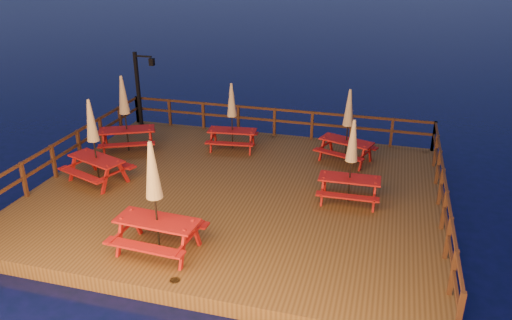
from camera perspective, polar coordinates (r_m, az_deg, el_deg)
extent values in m
plane|color=black|center=(15.38, -2.17, -4.73)|extent=(500.00, 500.00, 0.00)
cube|color=#4E3519|center=(15.28, -2.18, -4.07)|extent=(12.00, 10.00, 0.40)
cylinder|color=#3A1C12|center=(21.41, -12.83, 2.23)|extent=(0.24, 0.24, 1.40)
cylinder|color=#3A1C12|center=(11.98, -9.03, -16.08)|extent=(0.24, 0.24, 1.40)
cylinder|color=#3A1C12|center=(19.51, 1.90, 0.68)|extent=(0.24, 0.24, 1.40)
cylinder|color=#3A1C12|center=(19.11, 18.44, -1.10)|extent=(0.24, 0.24, 1.40)
cube|color=#3A1C12|center=(19.13, 2.15, 5.80)|extent=(11.70, 0.06, 0.09)
cube|color=#3A1C12|center=(19.27, 2.13, 4.54)|extent=(11.70, 0.06, 0.09)
cube|color=#3A1C12|center=(20.80, -10.56, 5.45)|extent=(0.10, 0.10, 1.10)
cube|color=#3A1C12|center=(19.29, 2.13, 4.39)|extent=(0.10, 0.10, 1.10)
cube|color=#3A1C12|center=(18.84, 16.12, 2.97)|extent=(0.10, 0.10, 1.10)
cube|color=#3A1C12|center=(17.33, -21.04, 2.27)|extent=(0.06, 9.70, 0.09)
cube|color=#3A1C12|center=(17.49, -20.83, 0.91)|extent=(0.06, 9.70, 0.09)
cube|color=#3A1C12|center=(17.51, -20.81, 0.75)|extent=(0.10, 0.10, 1.10)
cube|color=#3A1C12|center=(20.53, -14.68, 4.82)|extent=(0.10, 0.10, 1.10)
cube|color=#3A1C12|center=(14.24, 20.82, -2.27)|extent=(0.06, 9.70, 0.09)
cube|color=#3A1C12|center=(14.43, 20.56, -3.86)|extent=(0.06, 9.70, 0.09)
cube|color=#3A1C12|center=(11.14, 21.76, -13.08)|extent=(0.10, 0.10, 1.10)
cube|color=#3A1C12|center=(14.45, 20.53, -4.06)|extent=(0.10, 0.10, 1.10)
cube|color=#3A1C12|center=(18.00, 19.79, 1.51)|extent=(0.10, 0.10, 1.10)
cube|color=black|center=(20.67, -13.31, 7.85)|extent=(0.12, 0.12, 3.00)
cube|color=black|center=(20.20, -12.78, 11.49)|extent=(0.70, 0.06, 0.06)
cube|color=black|center=(20.08, -11.83, 10.92)|extent=(0.18, 0.18, 0.28)
sphere|color=#F6C362|center=(20.08, -11.83, 10.92)|extent=(0.14, 0.14, 0.14)
cube|color=maroon|center=(12.15, -11.26, -6.83)|extent=(2.03, 0.88, 0.06)
cube|color=maroon|center=(12.81, -9.70, -6.71)|extent=(2.01, 0.42, 0.06)
cube|color=maroon|center=(11.85, -12.70, -9.73)|extent=(2.01, 0.42, 0.06)
cube|color=maroon|center=(13.02, -13.55, -6.98)|extent=(0.07, 0.11, 0.83)
cube|color=maroon|center=(12.50, -15.29, -8.55)|extent=(0.07, 0.11, 0.83)
cube|color=maroon|center=(12.29, -6.85, -8.39)|extent=(0.07, 0.11, 0.83)
cube|color=maroon|center=(11.75, -8.37, -10.15)|extent=(0.07, 0.11, 0.83)
cylinder|color=black|center=(11.89, -11.47, -4.53)|extent=(0.05, 0.05, 2.77)
cone|color=tan|center=(11.55, -11.77, -1.13)|extent=(0.40, 0.40, 1.39)
sphere|color=black|center=(11.30, -12.04, 1.83)|extent=(0.08, 0.08, 0.08)
cube|color=maroon|center=(17.14, 10.30, 2.16)|extent=(1.90, 1.22, 0.05)
cube|color=maroon|center=(17.76, 11.03, 1.84)|extent=(1.76, 0.83, 0.05)
cube|color=maroon|center=(16.75, 9.38, 0.62)|extent=(1.76, 0.83, 0.05)
cube|color=maroon|center=(17.83, 8.51, 1.87)|extent=(0.09, 0.11, 0.74)
cube|color=maroon|center=(17.29, 7.55, 1.22)|extent=(0.09, 0.11, 0.74)
cube|color=maroon|center=(17.30, 12.87, 0.83)|extent=(0.09, 0.11, 0.74)
cube|color=maroon|center=(16.74, 12.02, 0.12)|extent=(0.09, 0.11, 0.74)
cylinder|color=black|center=(16.97, 10.42, 3.70)|extent=(0.04, 0.04, 2.46)
cone|color=tan|center=(16.76, 10.59, 5.91)|extent=(0.35, 0.35, 1.23)
sphere|color=black|center=(16.59, 10.74, 7.79)|extent=(0.07, 0.07, 0.07)
cube|color=maroon|center=(16.15, -17.80, 0.16)|extent=(2.00, 1.32, 0.05)
cube|color=maroon|center=(16.61, -15.99, -0.13)|extent=(1.86, 0.91, 0.05)
cube|color=maroon|center=(15.95, -19.41, -1.59)|extent=(1.86, 0.91, 0.05)
cube|color=maroon|center=(17.07, -18.35, -0.06)|extent=(0.09, 0.12, 0.78)
cube|color=maroon|center=(16.72, -20.19, -0.83)|extent=(0.09, 0.12, 0.78)
cube|color=maroon|center=(15.92, -14.94, -1.37)|extent=(0.09, 0.12, 0.78)
cube|color=maroon|center=(15.54, -16.84, -2.23)|extent=(0.09, 0.12, 0.78)
cylinder|color=black|center=(15.96, -18.03, 1.87)|extent=(0.05, 0.05, 2.60)
cone|color=tan|center=(15.72, -18.36, 4.33)|extent=(0.37, 0.37, 1.30)
sphere|color=black|center=(15.54, -18.64, 6.42)|extent=(0.07, 0.07, 0.07)
cube|color=maroon|center=(18.30, -14.56, 3.38)|extent=(2.06, 1.50, 0.05)
cube|color=maroon|center=(19.01, -14.34, 3.13)|extent=(1.86, 1.10, 0.05)
cube|color=maroon|center=(17.81, -14.58, 1.71)|extent=(1.86, 1.10, 0.05)
cube|color=maroon|center=(18.85, -16.79, 2.42)|extent=(0.10, 0.12, 0.80)
cube|color=maroon|center=(18.20, -17.00, 1.63)|extent=(0.10, 0.12, 0.80)
cube|color=maroon|center=(18.71, -11.93, 2.78)|extent=(0.10, 0.12, 0.80)
cube|color=maroon|center=(18.05, -11.97, 1.99)|extent=(0.10, 0.12, 0.80)
cylinder|color=black|center=(18.13, -14.73, 4.96)|extent=(0.05, 0.05, 2.67)
cone|color=tan|center=(17.91, -14.97, 7.22)|extent=(0.38, 0.38, 1.34)
sphere|color=black|center=(17.76, -15.18, 9.14)|extent=(0.07, 0.07, 0.07)
cube|color=maroon|center=(17.92, -2.74, 3.39)|extent=(1.78, 0.87, 0.05)
cube|color=maroon|center=(18.54, -2.38, 3.17)|extent=(1.73, 0.47, 0.05)
cube|color=maroon|center=(17.50, -3.07, 1.88)|extent=(1.73, 0.47, 0.05)
cube|color=maroon|center=(18.47, -4.70, 2.80)|extent=(0.07, 0.10, 0.71)
cube|color=maroon|center=(17.90, -5.14, 2.09)|extent=(0.07, 0.10, 0.71)
cube|color=maroon|center=(18.21, -0.33, 2.57)|extent=(0.07, 0.10, 0.71)
cube|color=maroon|center=(17.64, -0.64, 1.85)|extent=(0.07, 0.10, 0.71)
cylinder|color=black|center=(17.76, -2.76, 4.83)|extent=(0.04, 0.04, 2.37)
cone|color=tan|center=(17.56, -2.81, 6.88)|extent=(0.34, 0.34, 1.19)
sphere|color=black|center=(17.41, -2.84, 8.61)|extent=(0.07, 0.07, 0.07)
cube|color=maroon|center=(14.46, 10.66, -2.09)|extent=(1.76, 0.72, 0.05)
cube|color=maroon|center=(15.11, 10.74, -2.15)|extent=(1.74, 0.32, 0.05)
cube|color=maroon|center=(14.07, 10.40, -4.15)|extent=(1.74, 0.32, 0.05)
cube|color=maroon|center=(14.95, 7.88, -2.55)|extent=(0.06, 0.10, 0.72)
cube|color=maroon|center=(14.38, 7.58, -3.64)|extent=(0.06, 0.10, 0.72)
cube|color=maroon|center=(14.90, 13.42, -3.10)|extent=(0.06, 0.10, 0.72)
cube|color=maroon|center=(14.33, 13.35, -4.21)|extent=(0.06, 0.10, 0.72)
cylinder|color=black|center=(14.26, 10.80, -0.34)|extent=(0.04, 0.04, 2.41)
cone|color=tan|center=(14.01, 11.01, 2.19)|extent=(0.35, 0.35, 1.21)
sphere|color=black|center=(13.82, 11.19, 4.35)|extent=(0.07, 0.07, 0.07)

